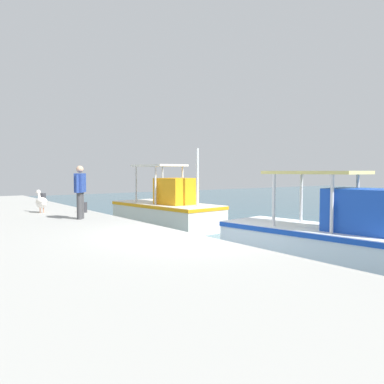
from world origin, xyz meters
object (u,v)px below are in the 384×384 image
object	(u,v)px
fisherman_standing	(80,189)
mooring_bollard_second	(84,207)
fishing_boat_second	(338,239)
fishing_boat_nearest	(167,210)
pelican	(41,202)
mooring_bollard_nearest	(43,198)

from	to	relation	value
fisherman_standing	mooring_bollard_second	world-z (taller)	fisherman_standing
fishing_boat_second	mooring_bollard_second	size ratio (longest dim) A/B	16.30
fishing_boat_nearest	fishing_boat_second	xyz separation A→B (m)	(7.84, -0.08, -0.05)
fishing_boat_nearest	fishing_boat_second	bearing A→B (deg)	-0.56
fisherman_standing	mooring_bollard_second	size ratio (longest dim) A/B	4.52
pelican	fisherman_standing	xyz separation A→B (m)	(2.63, 0.51, 0.53)
fisherman_standing	mooring_bollard_second	distance (m)	2.07
fishing_boat_second	mooring_bollard_nearest	bearing A→B (deg)	-166.64
pelican	fisherman_standing	size ratio (longest dim) A/B	0.57
fishing_boat_nearest	pelican	xyz separation A→B (m)	(-1.21, -4.61, 0.49)
fishing_boat_nearest	mooring_bollard_nearest	xyz separation A→B (m)	(-5.86, -3.33, 0.31)
pelican	fisherman_standing	distance (m)	2.73
fishing_boat_second	mooring_bollard_second	xyz separation A→B (m)	(-8.19, -3.25, 0.32)
fishing_boat_second	mooring_bollard_nearest	distance (m)	14.08
pelican	fishing_boat_nearest	bearing A→B (deg)	75.29
fisherman_standing	mooring_bollard_nearest	bearing A→B (deg)	173.96
fisherman_standing	pelican	bearing A→B (deg)	-169.02
pelican	mooring_bollard_second	xyz separation A→B (m)	(0.85, 1.28, -0.21)
fishing_boat_second	fisherman_standing	xyz separation A→B (m)	(-6.42, -4.02, 1.07)
mooring_bollard_nearest	mooring_bollard_second	world-z (taller)	mooring_bollard_nearest
mooring_bollard_second	mooring_bollard_nearest	bearing A→B (deg)	180.00
pelican	fisherman_standing	world-z (taller)	fisherman_standing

